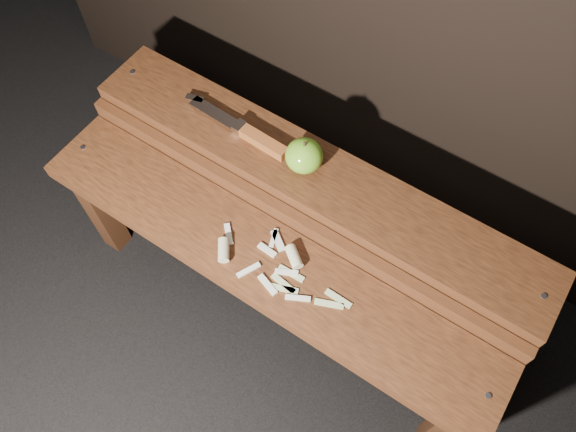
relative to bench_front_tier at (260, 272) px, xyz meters
The scene contains 6 objects.
ground 0.36m from the bench_front_tier, 90.00° to the left, with size 60.00×60.00×0.00m, color black.
bench_front_tier is the anchor object (origin of this frame).
bench_rear_tier 0.23m from the bench_front_tier, 90.00° to the left, with size 1.20×0.21×0.50m.
apple 0.30m from the bench_front_tier, 97.13° to the left, with size 0.09×0.09×0.09m.
knife 0.33m from the bench_front_tier, 128.03° to the left, with size 0.31×0.05×0.03m.
apple_scraps 0.08m from the bench_front_tier, 25.67° to the left, with size 0.35×0.15×0.03m.
Camera 1 is at (0.35, -0.47, 1.59)m, focal length 35.00 mm.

